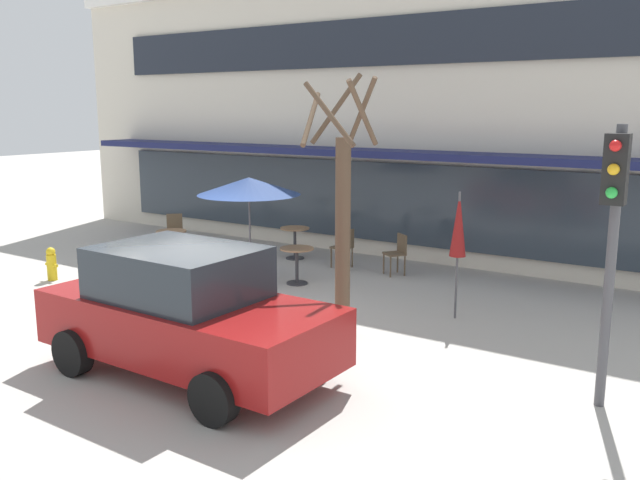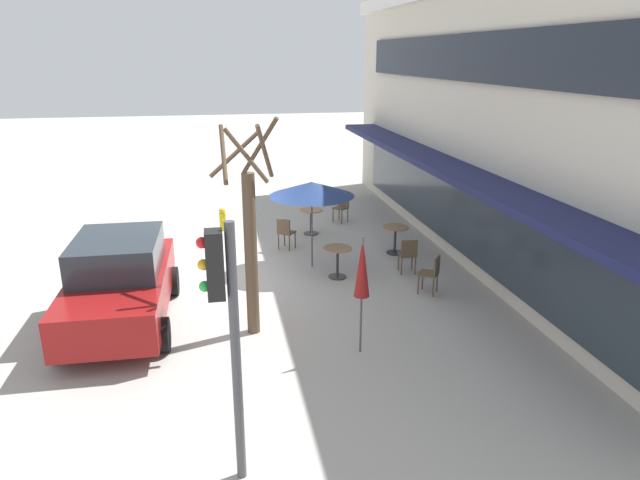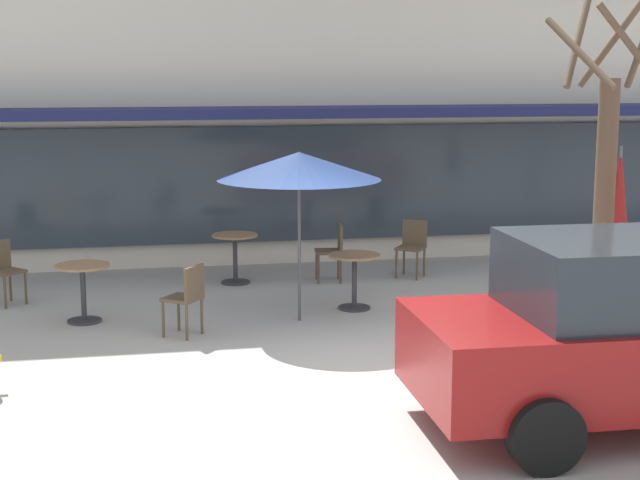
{
  "view_description": "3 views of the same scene",
  "coord_description": "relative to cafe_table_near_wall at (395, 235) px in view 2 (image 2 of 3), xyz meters",
  "views": [
    {
      "loc": [
        8.36,
        -8.32,
        3.58
      ],
      "look_at": [
        0.61,
        3.3,
        0.84
      ],
      "focal_mm": 38.0,
      "sensor_mm": 36.0,
      "label": 1
    },
    {
      "loc": [
        13.01,
        -0.12,
        5.14
      ],
      "look_at": [
        0.32,
        2.29,
        0.94
      ],
      "focal_mm": 32.0,
      "sensor_mm": 36.0,
      "label": 2
    },
    {
      "loc": [
        -2.48,
        -10.0,
        3.27
      ],
      "look_at": [
        -0.0,
        2.9,
        0.94
      ],
      "focal_mm": 55.0,
      "sensor_mm": 36.0,
      "label": 3
    }
  ],
  "objects": [
    {
      "name": "traffic_light_pole",
      "position": [
        7.9,
        -4.68,
        1.78
      ],
      "size": [
        0.26,
        0.44,
        3.4
      ],
      "color": "#47474C",
      "rests_on": "ground"
    },
    {
      "name": "fire_hydrant",
      "position": [
        -3.05,
        -4.52,
        -0.16
      ],
      "size": [
        0.36,
        0.2,
        0.71
      ],
      "color": "gold",
      "rests_on": "ground"
    },
    {
      "name": "cafe_chair_0",
      "position": [
        2.78,
        -0.04,
        0.01
      ],
      "size": [
        0.56,
        0.56,
        0.89
      ],
      "color": "brown",
      "rests_on": "ground"
    },
    {
      "name": "building_facade",
      "position": [
        0.99,
        5.36,
        3.01
      ],
      "size": [
        19.48,
        9.1,
        7.06
      ],
      "color": "beige",
      "rests_on": "ground"
    },
    {
      "name": "parked_sedan",
      "position": [
        3.0,
        -6.66,
        0.36
      ],
      "size": [
        4.23,
        2.07,
        1.76
      ],
      "color": "maroon",
      "rests_on": "ground"
    },
    {
      "name": "cafe_chair_3",
      "position": [
        -3.3,
        -0.73,
        0.01
      ],
      "size": [
        0.57,
        0.57,
        0.89
      ],
      "color": "brown",
      "rests_on": "ground"
    },
    {
      "name": "cafe_table_near_wall",
      "position": [
        0.0,
        0.0,
        0.0
      ],
      "size": [
        0.7,
        0.7,
        0.76
      ],
      "color": "#333338",
      "rests_on": "ground"
    },
    {
      "name": "cafe_chair_2",
      "position": [
        -0.89,
        -2.87,
        0.01
      ],
      "size": [
        0.56,
        0.56,
        0.89
      ],
      "color": "brown",
      "rests_on": "ground"
    },
    {
      "name": "ground_plane",
      "position": [
        0.99,
        -4.6,
        -0.52
      ],
      "size": [
        80.0,
        80.0,
        0.0
      ],
      "primitive_type": "plane",
      "color": "#ADA8A0"
    },
    {
      "name": "cafe_table_streetside",
      "position": [
        1.43,
        -1.91,
        0.0
      ],
      "size": [
        0.7,
        0.7,
        0.76
      ],
      "color": "#333338",
      "rests_on": "ground"
    },
    {
      "name": "cafe_table_by_tree",
      "position": [
        -2.17,
        -1.93,
        0.0
      ],
      "size": [
        0.7,
        0.7,
        0.76
      ],
      "color": "#333338",
      "rests_on": "ground"
    },
    {
      "name": "cafe_chair_1",
      "position": [
        1.5,
        -0.16,
        0.01
      ],
      "size": [
        0.44,
        0.44,
        0.89
      ],
      "color": "brown",
      "rests_on": "ground"
    },
    {
      "name": "patio_umbrella_green_folded",
      "position": [
        5.06,
        -2.28,
        1.11
      ],
      "size": [
        0.28,
        0.28,
        2.2
      ],
      "color": "#4C4C51",
      "rests_on": "ground"
    },
    {
      "name": "street_tree",
      "position": [
        3.89,
        -4.12,
        1.4
      ],
      "size": [
        1.2,
        1.3,
        4.12
      ],
      "color": "brown",
      "rests_on": "ground"
    },
    {
      "name": "patio_umbrella_cream_folded",
      "position": [
        0.59,
        -2.38,
        1.51
      ],
      "size": [
        2.1,
        2.1,
        2.2
      ],
      "color": "#4C4C51",
      "rests_on": "ground"
    }
  ]
}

